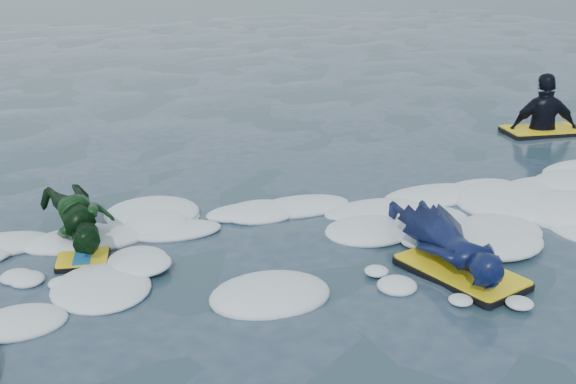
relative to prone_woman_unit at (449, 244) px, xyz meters
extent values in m
plane|color=#162D35|center=(-0.76, 0.13, -0.23)|extent=(120.00, 120.00, 0.00)
cube|color=black|center=(0.00, -0.22, -0.19)|extent=(0.93, 1.27, 0.06)
cube|color=yellow|center=(0.00, -0.22, -0.15)|extent=(0.89, 1.25, 0.02)
imported|color=#0B1350|center=(0.00, 0.03, 0.02)|extent=(0.76, 1.76, 0.41)
cube|color=black|center=(-3.11, 1.42, -0.20)|extent=(0.62, 0.94, 0.04)
cube|color=yellow|center=(-3.11, 1.42, -0.17)|extent=(0.60, 0.92, 0.02)
cube|color=#1867B5|center=(-3.11, 1.42, -0.16)|extent=(0.30, 0.84, 0.01)
imported|color=#103E12|center=(-3.11, 1.62, 0.04)|extent=(0.72, 1.34, 0.49)
cube|color=black|center=(3.87, 3.60, -0.19)|extent=(1.27, 0.83, 0.06)
cube|color=yellow|center=(3.87, 3.60, -0.15)|extent=(1.25, 0.80, 0.02)
imported|color=black|center=(3.87, 3.60, -0.19)|extent=(1.13, 0.74, 1.78)
camera|label=1|loc=(-3.40, -5.16, 2.65)|focal=45.00mm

